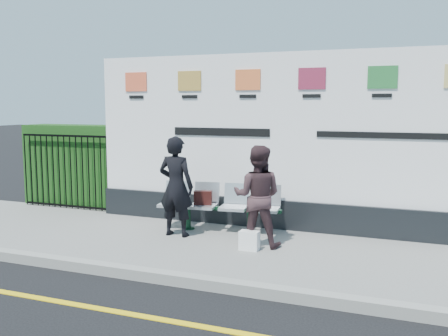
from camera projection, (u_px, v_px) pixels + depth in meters
name	position (u px, v px, depth m)	size (l,w,h in m)	color
ground	(185.00, 324.00, 5.14)	(80.00, 80.00, 0.00)	black
pavement	(258.00, 252.00, 7.45)	(14.00, 3.00, 0.12)	gray
kerb	(221.00, 285.00, 6.06)	(14.00, 0.18, 0.14)	gray
yellow_line	(185.00, 324.00, 5.14)	(14.00, 0.10, 0.01)	yellow
billboard	(311.00, 154.00, 8.34)	(8.00, 0.30, 3.00)	black
hedge	(79.00, 165.00, 10.64)	(2.35, 0.70, 1.70)	#1A4615
railing	(65.00, 171.00, 10.23)	(2.05, 0.06, 1.54)	black
bench	(218.00, 218.00, 8.44)	(2.05, 0.54, 0.44)	silver
woman_left	(176.00, 186.00, 8.06)	(0.59, 0.39, 1.63)	black
woman_right	(257.00, 196.00, 7.48)	(0.74, 0.58, 1.53)	#3C272A
handbag_brown	(203.00, 198.00, 8.46)	(0.30, 0.13, 0.24)	black
carrier_bag_white	(249.00, 241.00, 7.34)	(0.28, 0.17, 0.28)	white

